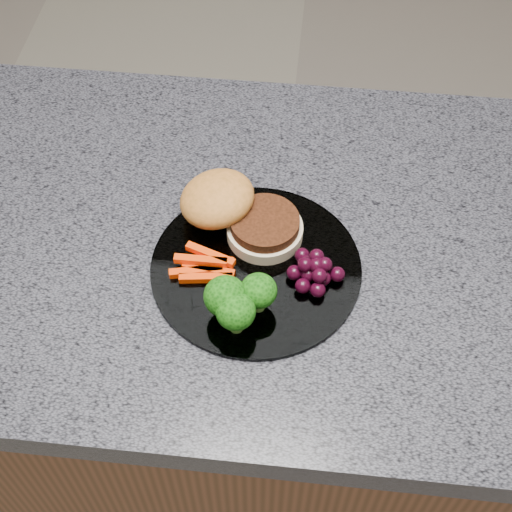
{
  "coord_description": "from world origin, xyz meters",
  "views": [
    {
      "loc": [
        0.07,
        -0.57,
        1.61
      ],
      "look_at": [
        0.01,
        -0.05,
        0.93
      ],
      "focal_mm": 50.0,
      "sensor_mm": 36.0,
      "label": 1
    }
  ],
  "objects": [
    {
      "name": "plate",
      "position": [
        0.01,
        -0.05,
        0.9
      ],
      "size": [
        0.26,
        0.26,
        0.01
      ],
      "primitive_type": "cylinder",
      "color": "white",
      "rests_on": "countertop"
    },
    {
      "name": "grape_bunch",
      "position": [
        0.08,
        -0.06,
        0.92
      ],
      "size": [
        0.07,
        0.07,
        0.03
      ],
      "rotation": [
        0.0,
        0.0,
        -0.42
      ],
      "color": "black",
      "rests_on": "plate"
    },
    {
      "name": "carrot_sticks",
      "position": [
        -0.05,
        -0.07,
        0.91
      ],
      "size": [
        0.08,
        0.05,
        0.02
      ],
      "rotation": [
        0.0,
        0.0,
        -0.26
      ],
      "color": "#F83A04",
      "rests_on": "plate"
    },
    {
      "name": "island_cabinet",
      "position": [
        0.0,
        0.0,
        0.43
      ],
      "size": [
        1.2,
        0.6,
        0.86
      ],
      "primitive_type": "cube",
      "color": "brown",
      "rests_on": "ground"
    },
    {
      "name": "burger",
      "position": [
        -0.02,
        0.01,
        0.93
      ],
      "size": [
        0.18,
        0.14,
        0.05
      ],
      "rotation": [
        0.0,
        0.0,
        -0.23
      ],
      "color": "beige",
      "rests_on": "plate"
    },
    {
      "name": "broccoli",
      "position": [
        0.0,
        -0.13,
        0.94
      ],
      "size": [
        0.08,
        0.08,
        0.06
      ],
      "rotation": [
        0.0,
        0.0,
        0.13
      ],
      "color": "#4D7C2D",
      "rests_on": "plate"
    },
    {
      "name": "countertop",
      "position": [
        0.0,
        0.0,
        0.88
      ],
      "size": [
        1.2,
        0.6,
        0.04
      ],
      "primitive_type": "cube",
      "color": "#50505A",
      "rests_on": "island_cabinet"
    }
  ]
}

